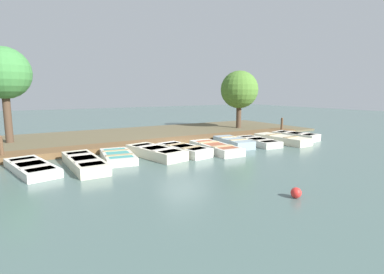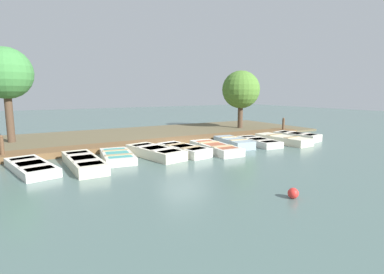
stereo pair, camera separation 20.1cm
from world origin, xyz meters
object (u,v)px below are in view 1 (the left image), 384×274
Objects in this scene: mooring_post_near at (1,149)px; buoy at (296,193)px; rowboat_1 at (84,162)px; rowboat_7 at (258,141)px; rowboat_8 at (282,139)px; rowboat_5 at (215,148)px; rowboat_2 at (118,156)px; rowboat_4 at (184,150)px; rowboat_3 at (156,152)px; rowboat_6 at (233,142)px; park_tree_left at (239,90)px; rowboat_9 at (296,136)px; park_tree_far_left at (4,74)px; rowboat_0 at (31,167)px; mooring_post_far at (282,125)px.

buoy is at bearing 37.49° from mooring_post_near.
rowboat_1 is at bearing 44.75° from mooring_post_near.
rowboat_8 is at bearing 86.21° from rowboat_7.
rowboat_2 is at bearing -95.07° from rowboat_5.
rowboat_4 is at bearing -96.14° from rowboat_8.
rowboat_4 is (0.39, 3.03, 0.05)m from rowboat_2.
rowboat_3 is at bearing -97.09° from rowboat_8.
rowboat_6 is (-0.68, 7.87, 0.01)m from rowboat_1.
rowboat_5 reaches higher than buoy.
rowboat_2 is 4.81m from mooring_post_near.
rowboat_5 reaches higher than rowboat_2.
rowboat_6 is at bearing 81.54° from rowboat_3.
rowboat_2 is 12.91m from park_tree_left.
rowboat_7 is at bearing -99.65° from rowboat_9.
rowboat_8 is 11.07× the size of buoy.
park_tree_left is (-3.40, 15.56, 2.47)m from mooring_post_near.
buoy is (7.17, -3.51, -0.07)m from rowboat_6.
park_tree_left is (-5.83, 3.42, 2.87)m from rowboat_7.
rowboat_9 is 15.53m from mooring_post_near.
park_tree_far_left is at bearing -114.58° from rowboat_7.
mooring_post_near reaches higher than rowboat_6.
buoy is (6.49, 4.35, -0.06)m from rowboat_1.
mooring_post_near is at bearing -77.68° from park_tree_left.
rowboat_7 is at bearing -104.80° from rowboat_8.
rowboat_2 is at bearing -81.81° from rowboat_6.
rowboat_6 is 0.95× the size of rowboat_7.
rowboat_5 is at bearing -46.72° from park_tree_left.
rowboat_6 is 7.91m from park_tree_left.
rowboat_4 is 6.42m from rowboat_8.
rowboat_6 is (-0.27, 9.67, 0.06)m from rowboat_0.
rowboat_6 reaches higher than rowboat_0.
rowboat_9 is 0.53× the size of park_tree_far_left.
rowboat_3 is 6.19m from rowboat_7.
rowboat_7 is (-0.38, 3.17, -0.02)m from rowboat_5.
rowboat_3 is at bearing 77.07° from rowboat_0.
rowboat_8 is at bearing 77.33° from rowboat_4.
mooring_post_far is at bearing 90.00° from mooring_post_near.
rowboat_5 is 1.18× the size of rowboat_9.
park_tree_left is (-5.97, 8.26, 2.83)m from rowboat_4.
mooring_post_near and mooring_post_far have the same top height.
rowboat_4 is 10.02× the size of buoy.
buoy is (6.71, -0.18, -0.06)m from rowboat_4.
rowboat_0 is 6.34m from rowboat_4.
rowboat_7 is 1.04× the size of rowboat_9.
rowboat_7 is 7.34m from park_tree_left.
rowboat_7 is 0.55× the size of park_tree_far_left.
buoy is 15.50m from park_tree_left.
rowboat_3 reaches higher than rowboat_5.
rowboat_7 is 9.83× the size of buoy.
rowboat_6 is 0.52× the size of park_tree_far_left.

